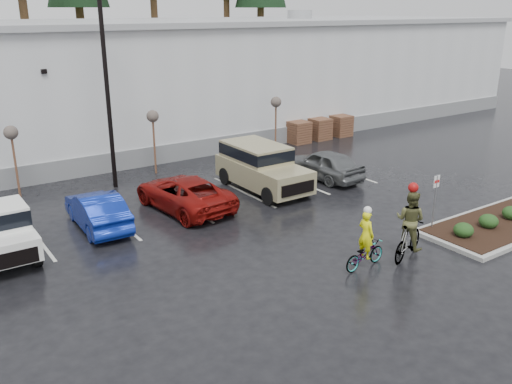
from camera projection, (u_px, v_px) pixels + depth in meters
ground at (362, 258)px, 18.03m from camera, size 120.00×120.00×0.00m
warehouse at (115, 80)px, 34.03m from camera, size 60.50×15.50×7.20m
wooded_ridge at (29, 62)px, 52.21m from camera, size 80.00×25.00×6.00m
lamppost at (105, 62)px, 23.43m from camera, size 0.50×1.00×9.22m
sapling_west at (11, 136)px, 23.02m from camera, size 0.60×0.60×3.20m
sapling_mid at (153, 120)px, 26.50m from camera, size 0.60×0.60×3.20m
sapling_east at (276, 105)px, 30.52m from camera, size 0.60×0.60×3.20m
pallet_stack_a at (299, 132)px, 33.30m from camera, size 1.20×1.20×1.35m
pallet_stack_b at (320, 129)px, 34.21m from camera, size 1.20×1.20×1.35m
pallet_stack_c at (341, 126)px, 35.17m from camera, size 1.20×1.20×1.35m
curb_island at (510, 221)px, 20.97m from camera, size 8.00×3.00×0.15m
mulch_bed at (511, 219)px, 20.94m from camera, size 7.60×2.60×0.04m
shrub_a at (464, 230)px, 19.26m from camera, size 0.70×0.70×0.52m
shrub_b at (489, 221)px, 20.06m from camera, size 0.70×0.70×0.52m
shrub_c at (512, 213)px, 20.86m from camera, size 0.70×0.70×0.52m
fire_lane_sign at (435, 196)px, 19.77m from camera, size 0.30×0.05×2.20m
car_blue at (97, 210)px, 20.36m from camera, size 1.62×4.24×1.38m
car_red at (184, 193)px, 22.26m from camera, size 2.79×5.21×1.39m
suv_tan at (263, 168)px, 24.51m from camera, size 2.20×5.10×2.06m
car_grey at (324, 164)px, 26.26m from camera, size 1.93×4.35×1.45m
cyclist_hivis at (365, 248)px, 17.20m from camera, size 1.76×0.74×2.08m
cyclist_olive at (409, 231)px, 17.79m from camera, size 2.10×1.23×2.63m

